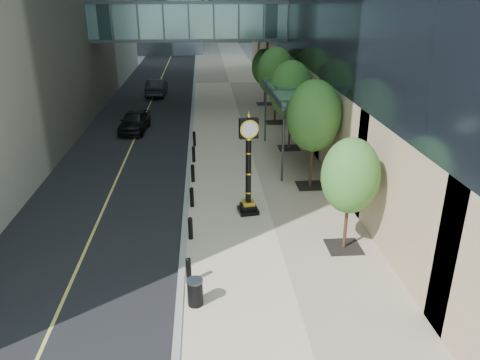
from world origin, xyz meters
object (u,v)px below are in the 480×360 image
(car_near, at_px, (134,121))
(car_far, at_px, (157,87))
(pedestrian, at_px, (331,176))
(street_clock, at_px, (248,172))
(trash_bin, at_px, (195,293))

(car_near, xyz_separation_m, car_far, (0.56, 12.82, 0.04))
(car_near, bearing_deg, pedestrian, -41.00)
(street_clock, height_order, car_far, street_clock)
(street_clock, bearing_deg, trash_bin, -117.78)
(pedestrian, xyz_separation_m, car_near, (-11.70, 12.25, -0.12))
(street_clock, height_order, pedestrian, street_clock)
(pedestrian, bearing_deg, street_clock, 21.03)
(trash_bin, distance_m, car_far, 34.39)
(trash_bin, distance_m, car_near, 21.84)
(pedestrian, height_order, car_near, pedestrian)
(car_near, bearing_deg, street_clock, -58.32)
(pedestrian, relative_size, car_near, 0.38)
(street_clock, xyz_separation_m, pedestrian, (4.53, 2.22, -1.23))
(trash_bin, height_order, pedestrian, pedestrian)
(car_near, bearing_deg, trash_bin, -72.15)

